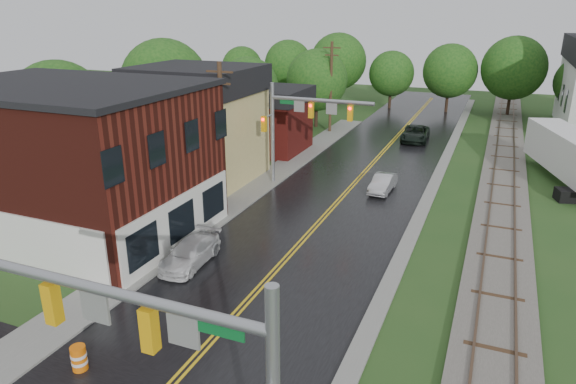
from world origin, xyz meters
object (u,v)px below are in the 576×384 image
Objects in this scene: tree_left_a at (61,111)px; sedan_silver at (383,183)px; pickup_white at (190,253)px; tree_left_e at (318,82)px; semi_trailer at (570,154)px; suv_dark at (415,134)px; construction_barrel at (79,358)px; traffic_signal_far at (301,117)px; tree_left_b at (166,86)px; tree_left_c at (249,90)px; utility_pole_b at (222,132)px; utility_pole_c at (331,86)px; brick_building at (69,160)px; traffic_signal_near at (181,359)px.

tree_left_a is 2.42× the size of sedan_silver.
pickup_white is at bearing -111.73° from sedan_silver.
tree_left_e is 0.71× the size of semi_trailer.
tree_left_e is 2.28× the size of sedan_silver.
suv_dark is 38.43m from construction_barrel.
traffic_signal_far is 1.42× the size of suv_dark.
construction_barrel is at bearing -44.95° from tree_left_a.
traffic_signal_far is 21.98m from construction_barrel.
traffic_signal_far is 0.76× the size of tree_left_b.
sedan_silver is at bearing -36.40° from tree_left_c.
utility_pole_c is at bearing 90.00° from utility_pole_b.
semi_trailer is at bearing 31.98° from utility_pole_b.
brick_building is 1.75× the size of tree_left_e.
utility_pole_c is 1.10× the size of tree_left_e.
semi_trailer is at bearing 5.66° from tree_left_b.
tree_left_e is (-2.05, 23.90, 0.09)m from utility_pole_b.
tree_left_c is 28.17m from pickup_white.
tree_left_a is (-23.32, 19.90, 0.15)m from traffic_signal_near.
traffic_signal_far is at bearing -51.18° from tree_left_c.
construction_barrel is (-5.67, -22.54, -0.12)m from sedan_silver.
tree_left_a is 0.75× the size of semi_trailer.
traffic_signal_near is 2.05× the size of sedan_silver.
brick_building is at bearing -142.98° from semi_trailer.
tree_left_e is at bearing 57.26° from tree_left_b.
tree_left_b is at bearing -174.34° from semi_trailer.
pickup_white is at bearing -104.46° from suv_dark.
pickup_white is at bearing -27.45° from tree_left_a.
sedan_silver is (14.74, 13.02, -3.56)m from brick_building.
tree_left_c is (6.00, 18.00, -0.60)m from tree_left_a.
utility_pole_b is at bearing 0.45° from tree_left_a.
brick_building is 15.03m from traffic_signal_far.
utility_pole_b is 13.05m from tree_left_a.
tree_left_e is (-12.32, 43.90, -0.16)m from traffic_signal_near.
pickup_white is at bearing -84.99° from utility_pole_c.
tree_left_b is 32.33m from semi_trailer.
construction_barrel is (10.44, -34.41, -4.04)m from tree_left_c.
suv_dark is at bearing 67.93° from utility_pole_b.
tree_left_b reaches higher than pickup_white.
tree_left_c is at bearing 128.82° from traffic_signal_far.
semi_trailer reaches higher than pickup_white.
traffic_signal_near reaches higher than suv_dark.
semi_trailer is at bearing 46.53° from pickup_white.
tree_left_b reaches higher than tree_left_c.
utility_pole_c is 9.52× the size of construction_barrel.
semi_trailer is 12.17× the size of construction_barrel.
tree_left_b is at bearing 107.61° from brick_building.
tree_left_b is at bearing -122.74° from tree_left_e.
semi_trailer is at bearing 33.11° from sedan_silver.
tree_left_a reaches higher than semi_trailer.
tree_left_b reaches higher than utility_pole_c.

